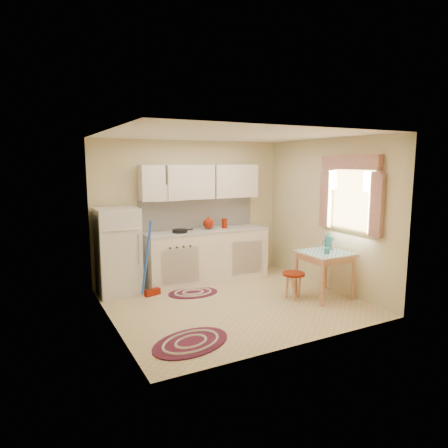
{
  "coord_description": "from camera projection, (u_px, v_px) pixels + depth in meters",
  "views": [
    {
      "loc": [
        -2.83,
        -5.09,
        2.11
      ],
      "look_at": [
        -0.03,
        0.25,
        1.18
      ],
      "focal_mm": 32.0,
      "sensor_mm": 36.0,
      "label": 1
    }
  ],
  "objects": [
    {
      "name": "rug_center",
      "position": [
        193.0,
        293.0,
        6.5
      ],
      "size": [
        0.88,
        0.65,
        0.02
      ],
      "primitive_type": null,
      "rotation": [
        0.0,
        0.0,
        -0.14
      ],
      "color": "maroon",
      "rests_on": "ground"
    },
    {
      "name": "red_canister",
      "position": [
        224.0,
        224.0,
        7.3
      ],
      "size": [
        0.11,
        0.11,
        0.16
      ],
      "primitive_type": "cylinder",
      "rotation": [
        0.0,
        0.0,
        0.16
      ],
      "color": "maroon",
      "rests_on": "countertop"
    },
    {
      "name": "fridge",
      "position": [
        118.0,
        251.0,
        6.4
      ],
      "size": [
        0.65,
        0.6,
        1.4
      ],
      "primitive_type": "cube",
      "color": "silver",
      "rests_on": "ground"
    },
    {
      "name": "countertop",
      "position": [
        207.0,
        231.0,
        7.15
      ],
      "size": [
        2.27,
        0.62,
        0.04
      ],
      "primitive_type": "cube",
      "color": "#BBB9B2",
      "rests_on": "base_cabinets"
    },
    {
      "name": "rug_left",
      "position": [
        191.0,
        343.0,
        4.71
      ],
      "size": [
        1.18,
        0.96,
        0.02
      ],
      "primitive_type": null,
      "rotation": [
        0.0,
        0.0,
        0.32
      ],
      "color": "maroon",
      "rests_on": "ground"
    },
    {
      "name": "stool",
      "position": [
        293.0,
        286.0,
        6.21
      ],
      "size": [
        0.46,
        0.46,
        0.42
      ],
      "primitive_type": "cylinder",
      "rotation": [
        0.0,
        0.0,
        0.4
      ],
      "color": "maroon",
      "rests_on": "ground"
    },
    {
      "name": "mug",
      "position": [
        327.0,
        251.0,
        6.1
      ],
      "size": [
        0.09,
        0.09,
        0.1
      ],
      "primitive_type": "cylinder",
      "rotation": [
        0.0,
        0.0,
        0.04
      ],
      "color": "teal",
      "rests_on": "table"
    },
    {
      "name": "red_kettle",
      "position": [
        208.0,
        224.0,
        7.15
      ],
      "size": [
        0.26,
        0.25,
        0.22
      ],
      "primitive_type": null,
      "rotation": [
        0.0,
        0.0,
        0.27
      ],
      "color": "maroon",
      "rests_on": "countertop"
    },
    {
      "name": "base_cabinets",
      "position": [
        207.0,
        256.0,
        7.22
      ],
      "size": [
        2.25,
        0.6,
        0.88
      ],
      "primitive_type": "cube",
      "color": "white",
      "rests_on": "ground"
    },
    {
      "name": "broom",
      "position": [
        152.0,
        259.0,
        6.32
      ],
      "size": [
        0.3,
        0.19,
        1.2
      ],
      "primitive_type": null,
      "rotation": [
        0.0,
        0.0,
        0.29
      ],
      "color": "blue",
      "rests_on": "ground"
    },
    {
      "name": "coffee_pot",
      "position": [
        329.0,
        241.0,
        6.39
      ],
      "size": [
        0.18,
        0.17,
        0.3
      ],
      "primitive_type": null,
      "rotation": [
        0.0,
        0.0,
        -0.35
      ],
      "color": "teal",
      "rests_on": "table"
    },
    {
      "name": "room_shell",
      "position": [
        235.0,
        196.0,
        6.11
      ],
      "size": [
        3.64,
        3.6,
        2.52
      ],
      "color": "#CAB581",
      "rests_on": "ground"
    },
    {
      "name": "table",
      "position": [
        324.0,
        275.0,
        6.28
      ],
      "size": [
        0.72,
        0.72,
        0.72
      ],
      "primitive_type": "cube",
      "color": "tan",
      "rests_on": "ground"
    },
    {
      "name": "frying_pan",
      "position": [
        180.0,
        231.0,
        6.86
      ],
      "size": [
        0.3,
        0.3,
        0.05
      ],
      "primitive_type": "cylinder",
      "rotation": [
        0.0,
        0.0,
        0.17
      ],
      "color": "black",
      "rests_on": "countertop"
    }
  ]
}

